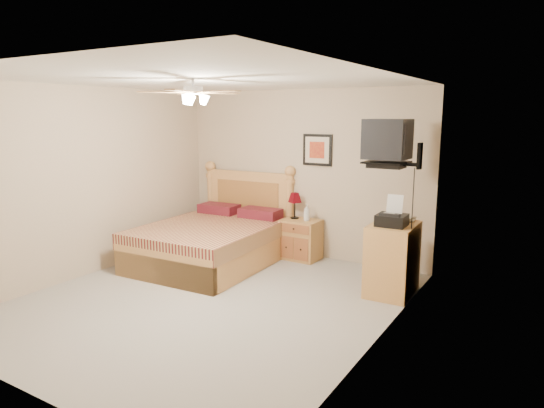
# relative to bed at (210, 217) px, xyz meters

# --- Properties ---
(floor) EXTENTS (4.50, 4.50, 0.00)m
(floor) POSITION_rel_bed_xyz_m (0.88, -1.12, -0.69)
(floor) COLOR gray
(floor) RESTS_ON ground
(ceiling) EXTENTS (4.00, 4.50, 0.04)m
(ceiling) POSITION_rel_bed_xyz_m (0.88, -1.12, 1.81)
(ceiling) COLOR white
(ceiling) RESTS_ON ground
(wall_back) EXTENTS (4.00, 0.04, 2.50)m
(wall_back) POSITION_rel_bed_xyz_m (0.88, 1.13, 0.56)
(wall_back) COLOR tan
(wall_back) RESTS_ON ground
(wall_front) EXTENTS (4.00, 0.04, 2.50)m
(wall_front) POSITION_rel_bed_xyz_m (0.88, -3.37, 0.56)
(wall_front) COLOR tan
(wall_front) RESTS_ON ground
(wall_left) EXTENTS (0.04, 4.50, 2.50)m
(wall_left) POSITION_rel_bed_xyz_m (-1.12, -1.12, 0.56)
(wall_left) COLOR tan
(wall_left) RESTS_ON ground
(wall_right) EXTENTS (0.04, 4.50, 2.50)m
(wall_right) POSITION_rel_bed_xyz_m (2.88, -1.12, 0.56)
(wall_right) COLOR tan
(wall_right) RESTS_ON ground
(bed) EXTENTS (1.70, 2.18, 1.37)m
(bed) POSITION_rel_bed_xyz_m (0.00, 0.00, 0.00)
(bed) COLOR tan
(bed) RESTS_ON ground
(nightstand) EXTENTS (0.56, 0.42, 0.60)m
(nightstand) POSITION_rel_bed_xyz_m (1.00, 0.88, -0.39)
(nightstand) COLOR #AC7E43
(nightstand) RESTS_ON ground
(table_lamp) EXTENTS (0.26, 0.26, 0.39)m
(table_lamp) POSITION_rel_bed_xyz_m (0.87, 0.93, 0.11)
(table_lamp) COLOR #55040D
(table_lamp) RESTS_ON nightstand
(lotion_bottle) EXTENTS (0.10, 0.11, 0.25)m
(lotion_bottle) POSITION_rel_bed_xyz_m (1.10, 0.88, 0.03)
(lotion_bottle) COLOR silver
(lotion_bottle) RESTS_ON nightstand
(framed_picture) EXTENTS (0.46, 0.04, 0.46)m
(framed_picture) POSITION_rel_bed_xyz_m (1.15, 1.11, 0.93)
(framed_picture) COLOR black
(framed_picture) RESTS_ON wall_back
(dresser) EXTENTS (0.53, 0.74, 0.86)m
(dresser) POSITION_rel_bed_xyz_m (2.61, 0.20, -0.26)
(dresser) COLOR #B98C47
(dresser) RESTS_ON ground
(fax_machine) EXTENTS (0.34, 0.36, 0.35)m
(fax_machine) POSITION_rel_bed_xyz_m (2.61, 0.09, 0.35)
(fax_machine) COLOR black
(fax_machine) RESTS_ON dresser
(magazine_lower) EXTENTS (0.23, 0.29, 0.03)m
(magazine_lower) POSITION_rel_bed_xyz_m (2.57, 0.48, 0.18)
(magazine_lower) COLOR #BAAA93
(magazine_lower) RESTS_ON dresser
(magazine_upper) EXTENTS (0.22, 0.27, 0.02)m
(magazine_upper) POSITION_rel_bed_xyz_m (2.57, 0.48, 0.21)
(magazine_upper) COLOR tan
(magazine_upper) RESTS_ON magazine_lower
(wall_tv) EXTENTS (0.56, 0.46, 0.58)m
(wall_tv) POSITION_rel_bed_xyz_m (2.63, 0.22, 1.12)
(wall_tv) COLOR black
(wall_tv) RESTS_ON wall_right
(ceiling_fan) EXTENTS (1.14, 1.14, 0.28)m
(ceiling_fan) POSITION_rel_bed_xyz_m (0.88, -1.32, 1.67)
(ceiling_fan) COLOR white
(ceiling_fan) RESTS_ON ceiling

